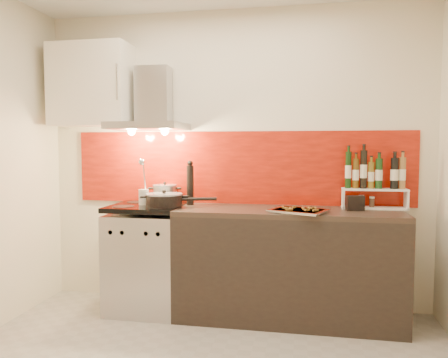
% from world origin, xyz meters
% --- Properties ---
extents(back_wall, '(3.40, 0.02, 2.60)m').
position_xyz_m(back_wall, '(0.00, 1.40, 1.30)').
color(back_wall, silver).
rests_on(back_wall, ground).
extents(backsplash, '(3.00, 0.02, 0.64)m').
position_xyz_m(backsplash, '(0.05, 1.39, 1.22)').
color(backsplash, maroon).
rests_on(backsplash, back_wall).
extents(range_stove, '(0.60, 0.60, 0.91)m').
position_xyz_m(range_stove, '(-0.70, 1.10, 0.44)').
color(range_stove, '#B7B7BA').
rests_on(range_stove, ground).
extents(counter, '(1.80, 0.60, 0.90)m').
position_xyz_m(counter, '(0.50, 1.10, 0.45)').
color(counter, black).
rests_on(counter, ground).
extents(range_hood, '(0.62, 0.50, 0.61)m').
position_xyz_m(range_hood, '(-0.70, 1.24, 1.74)').
color(range_hood, '#B7B7BA').
rests_on(range_hood, back_wall).
extents(upper_cabinet, '(0.70, 0.35, 0.72)m').
position_xyz_m(upper_cabinet, '(-1.25, 1.22, 1.95)').
color(upper_cabinet, white).
rests_on(upper_cabinet, back_wall).
extents(stock_pot, '(0.21, 0.21, 0.18)m').
position_xyz_m(stock_pot, '(-0.60, 1.29, 0.99)').
color(stock_pot, '#B7B7BA').
rests_on(stock_pot, range_stove).
extents(saute_pan, '(0.58, 0.31, 0.14)m').
position_xyz_m(saute_pan, '(-0.52, 1.03, 0.96)').
color(saute_pan, black).
rests_on(saute_pan, range_stove).
extents(utensil_jar, '(0.09, 0.13, 0.41)m').
position_xyz_m(utensil_jar, '(-0.72, 1.08, 1.02)').
color(utensil_jar, silver).
rests_on(utensil_jar, range_stove).
extents(pepper_mill, '(0.06, 0.06, 0.39)m').
position_xyz_m(pepper_mill, '(-0.35, 1.22, 1.09)').
color(pepper_mill, black).
rests_on(pepper_mill, counter).
extents(step_shelf, '(0.51, 0.14, 0.48)m').
position_xyz_m(step_shelf, '(1.18, 1.26, 1.12)').
color(step_shelf, white).
rests_on(step_shelf, counter).
extents(caddy_box, '(0.15, 0.09, 0.12)m').
position_xyz_m(caddy_box, '(1.02, 1.12, 0.96)').
color(caddy_box, black).
rests_on(caddy_box, counter).
extents(baking_tray, '(0.49, 0.44, 0.03)m').
position_xyz_m(baking_tray, '(0.59, 0.95, 0.92)').
color(baking_tray, silver).
rests_on(baking_tray, counter).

